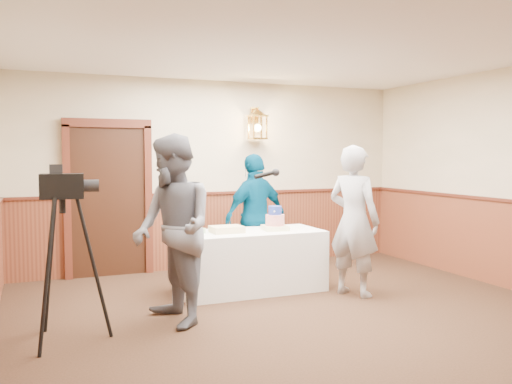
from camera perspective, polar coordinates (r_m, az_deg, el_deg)
ground at (r=5.28m, az=8.29°, el=-14.85°), size 7.00×7.00×0.00m
room_shell at (r=5.37m, az=5.48°, el=2.04°), size 6.02×7.02×2.81m
display_table at (r=6.80m, az=-0.65°, el=-7.27°), size 1.80×0.80×0.75m
tiered_cake at (r=6.81m, az=2.01°, el=-3.03°), size 0.33×0.33×0.30m
sheet_cake_yellow at (r=6.62m, az=-3.10°, el=-3.94°), size 0.39×0.30×0.08m
sheet_cake_green at (r=6.58m, az=-6.78°, el=-4.08°), size 0.32×0.29×0.06m
interviewer at (r=5.44m, az=-8.74°, el=-3.96°), size 1.60×1.03×1.91m
baker at (r=6.61m, az=10.26°, el=-3.00°), size 0.68×0.78×1.81m
assistant_p at (r=7.36m, az=-0.04°, el=-2.61°), size 1.08×0.71×1.71m
tv_camera_rig at (r=5.23m, az=-19.54°, el=-7.44°), size 0.60×0.56×1.53m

